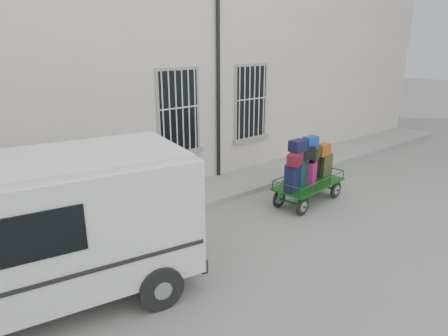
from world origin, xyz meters
TOP-DOWN VIEW (x-y plane):
  - ground at (0.00, 0.00)m, footprint 80.00×80.00m
  - building at (0.00, 5.50)m, footprint 24.00×5.15m
  - sidewalk at (0.00, 2.20)m, footprint 24.00×1.70m
  - luggage_cart at (1.57, 0.02)m, footprint 2.48×1.15m
  - van at (-5.03, -0.05)m, footprint 5.11×2.82m

SIDE VIEW (x-z plane):
  - ground at x=0.00m, z-range 0.00..0.00m
  - sidewalk at x=0.00m, z-range 0.00..0.15m
  - luggage_cart at x=1.57m, z-range 0.03..1.82m
  - van at x=-5.03m, z-range 0.18..2.62m
  - building at x=0.00m, z-range 0.00..6.00m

